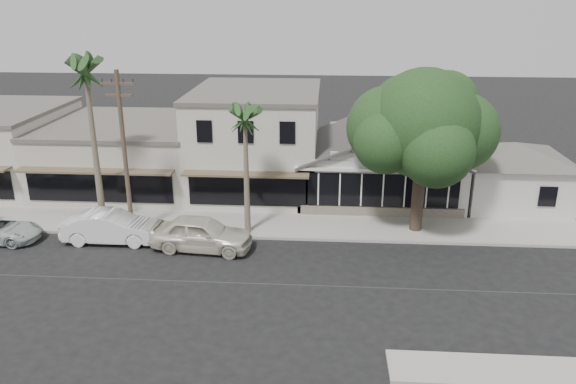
# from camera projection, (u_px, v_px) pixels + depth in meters

# --- Properties ---
(ground) EXTENTS (140.00, 140.00, 0.00)m
(ground) POSITION_uv_depth(u_px,v_px,m) (287.00, 285.00, 25.70)
(ground) COLOR black
(ground) RESTS_ON ground
(sidewalk_north) EXTENTS (90.00, 3.50, 0.15)m
(sidewalk_north) POSITION_uv_depth(u_px,v_px,m) (158.00, 222.00, 32.55)
(sidewalk_north) COLOR #9E9991
(sidewalk_north) RESTS_ON ground
(corner_shop) EXTENTS (10.40, 8.60, 5.10)m
(corner_shop) POSITION_uv_depth(u_px,v_px,m) (378.00, 157.00, 36.23)
(corner_shop) COLOR silver
(corner_shop) RESTS_ON ground
(side_cottage) EXTENTS (6.00, 6.00, 3.00)m
(side_cottage) POSITION_uv_depth(u_px,v_px,m) (510.00, 181.00, 35.15)
(side_cottage) COLOR silver
(side_cottage) RESTS_ON ground
(row_building_near) EXTENTS (8.00, 10.00, 6.50)m
(row_building_near) POSITION_uv_depth(u_px,v_px,m) (257.00, 142.00, 37.50)
(row_building_near) COLOR beige
(row_building_near) RESTS_ON ground
(row_building_midnear) EXTENTS (10.00, 10.00, 4.20)m
(row_building_midnear) POSITION_uv_depth(u_px,v_px,m) (127.00, 156.00, 38.48)
(row_building_midnear) COLOR beige
(row_building_midnear) RESTS_ON ground
(utility_pole) EXTENTS (1.80, 0.24, 9.00)m
(utility_pole) POSITION_uv_depth(u_px,v_px,m) (124.00, 150.00, 29.58)
(utility_pole) COLOR brown
(utility_pole) RESTS_ON ground
(car_0) EXTENTS (5.46, 2.61, 1.80)m
(car_0) POSITION_uv_depth(u_px,v_px,m) (201.00, 233.00, 28.97)
(car_0) COLOR beige
(car_0) RESTS_ON ground
(car_1) EXTENTS (5.14, 1.83, 1.69)m
(car_1) POSITION_uv_depth(u_px,v_px,m) (112.00, 227.00, 29.90)
(car_1) COLOR white
(car_1) RESTS_ON ground
(shade_tree) EXTENTS (8.19, 7.40, 9.08)m
(shade_tree) POSITION_uv_depth(u_px,v_px,m) (421.00, 126.00, 29.71)
(shade_tree) COLOR #433429
(shade_tree) RESTS_ON ground
(palm_east) EXTENTS (3.07, 3.07, 7.64)m
(palm_east) POSITION_uv_depth(u_px,v_px,m) (245.00, 118.00, 28.98)
(palm_east) COLOR #726651
(palm_east) RESTS_ON ground
(palm_mid) EXTENTS (3.61, 3.61, 10.07)m
(palm_mid) POSITION_uv_depth(u_px,v_px,m) (86.00, 73.00, 29.27)
(palm_mid) COLOR #726651
(palm_mid) RESTS_ON ground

